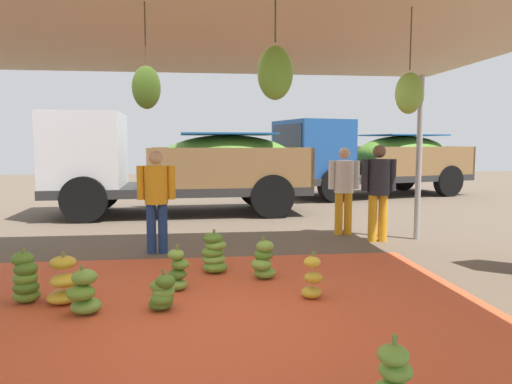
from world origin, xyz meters
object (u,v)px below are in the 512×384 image
object	(u,v)px
banana_bunch_1	(214,254)
banana_bunch_2	(178,271)
banana_bunch_3	(394,384)
banana_bunch_9	(26,279)
worker_2	(344,184)
cargo_truck_main	(173,163)
cargo_truck_far	(369,158)
banana_bunch_5	(312,279)
banana_bunch_6	(84,294)
worker_1	(379,186)
banana_bunch_7	(264,261)
banana_bunch_0	(64,282)
worker_0	(156,194)
banana_bunch_4	(163,293)

from	to	relation	value
banana_bunch_1	banana_bunch_2	world-z (taller)	banana_bunch_1
banana_bunch_1	banana_bunch_3	world-z (taller)	banana_bunch_1
banana_bunch_9	worker_2	bearing A→B (deg)	37.07
cargo_truck_main	cargo_truck_far	size ratio (longest dim) A/B	0.92
banana_bunch_2	banana_bunch_9	world-z (taller)	banana_bunch_9
banana_bunch_5	banana_bunch_9	xyz separation A→B (m)	(-3.04, 0.20, 0.04)
banana_bunch_3	banana_bunch_6	size ratio (longest dim) A/B	1.09
banana_bunch_5	worker_1	bearing A→B (deg)	57.56
cargo_truck_far	banana_bunch_2	bearing A→B (deg)	-120.96
worker_2	cargo_truck_far	bearing A→B (deg)	66.40
banana_bunch_3	cargo_truck_main	bearing A→B (deg)	101.42
banana_bunch_7	worker_2	size ratio (longest dim) A/B	0.33
cargo_truck_far	banana_bunch_3	bearing A→B (deg)	-109.19
banana_bunch_6	banana_bunch_7	distance (m)	2.18
worker_1	worker_2	world-z (taller)	worker_1
banana_bunch_3	banana_bunch_2	bearing A→B (deg)	117.23
banana_bunch_2	banana_bunch_7	world-z (taller)	banana_bunch_7
banana_bunch_1	banana_bunch_5	bearing A→B (deg)	-49.54
banana_bunch_3	banana_bunch_1	bearing A→B (deg)	105.76
banana_bunch_0	banana_bunch_2	xyz separation A→B (m)	(1.17, 0.34, -0.01)
banana_bunch_5	worker_2	distance (m)	3.94
banana_bunch_6	worker_1	bearing A→B (deg)	36.65
cargo_truck_far	banana_bunch_5	bearing A→B (deg)	-112.98
banana_bunch_7	worker_2	distance (m)	3.43
cargo_truck_main	worker_1	size ratio (longest dim) A/B	3.68
cargo_truck_main	worker_0	world-z (taller)	cargo_truck_main
banana_bunch_4	worker_0	size ratio (longest dim) A/B	0.26
banana_bunch_9	worker_1	distance (m)	5.62
banana_bunch_2	banana_bunch_5	xyz separation A→B (m)	(1.47, -0.48, -0.01)
banana_bunch_2	worker_2	xyz separation A→B (m)	(2.91, 3.11, 0.71)
worker_0	banana_bunch_1	bearing A→B (deg)	-55.39
banana_bunch_5	worker_0	bearing A→B (deg)	127.64
cargo_truck_main	worker_0	xyz separation A→B (m)	(-0.02, -4.24, -0.31)
banana_bunch_1	banana_bunch_3	distance (m)	3.65
banana_bunch_9	cargo_truck_far	world-z (taller)	cargo_truck_far
banana_bunch_0	banana_bunch_4	xyz separation A→B (m)	(1.05, -0.34, -0.05)
banana_bunch_1	worker_0	size ratio (longest dim) A/B	0.36
banana_bunch_0	worker_1	distance (m)	5.31
banana_bunch_3	banana_bunch_0	bearing A→B (deg)	136.73
banana_bunch_1	banana_bunch_2	xyz separation A→B (m)	(-0.44, -0.73, -0.02)
banana_bunch_7	banana_bunch_9	world-z (taller)	banana_bunch_9
banana_bunch_4	banana_bunch_6	xyz separation A→B (m)	(-0.76, -0.03, 0.03)
banana_bunch_7	banana_bunch_0	bearing A→B (deg)	-163.29
banana_bunch_4	worker_0	xyz separation A→B (m)	(-0.28, 2.62, 0.74)
banana_bunch_6	cargo_truck_far	size ratio (longest dim) A/B	0.07
banana_bunch_7	cargo_truck_far	xyz separation A→B (m)	(4.67, 9.21, 1.01)
banana_bunch_2	banana_bunch_4	world-z (taller)	banana_bunch_2
banana_bunch_2	banana_bunch_6	world-z (taller)	banana_bunch_2
banana_bunch_0	banana_bunch_3	world-z (taller)	banana_bunch_0
banana_bunch_0	banana_bunch_1	distance (m)	1.93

